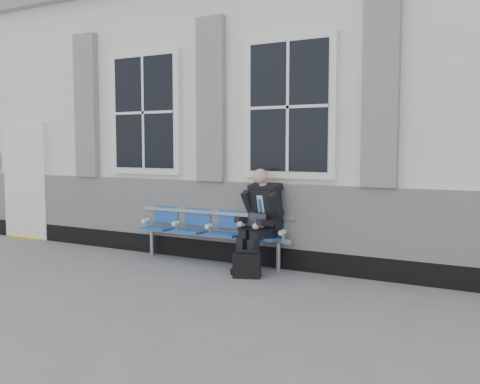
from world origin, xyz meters
The scene contains 5 objects.
ground centered at (0.00, 0.00, 0.00)m, with size 70.00×70.00×0.00m, color slate.
station_building centered at (-0.02, 3.47, 2.22)m, with size 14.40×4.40×4.49m.
bench centered at (-0.83, 1.32, 0.55)m, with size 2.60×0.47×0.91m.
businessman centered at (0.05, 1.19, 0.76)m, with size 0.60×0.81×1.41m.
briefcase centered at (0.08, 0.74, 0.17)m, with size 0.39×0.27×0.37m.
Camera 1 is at (3.34, -5.31, 1.72)m, focal length 40.00 mm.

